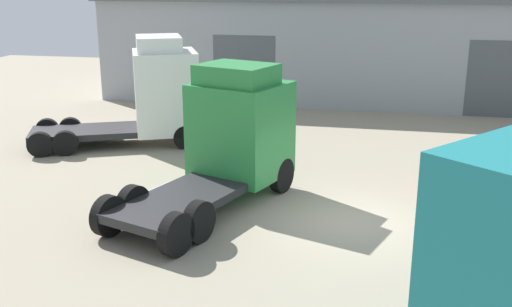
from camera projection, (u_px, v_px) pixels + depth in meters
ground_plane at (350, 220)px, 16.44m from camera, size 60.00×60.00×0.00m
warehouse_building at (371, 46)px, 32.86m from camera, size 28.54×9.18×5.45m
tractor_unit_white at (154, 94)px, 23.55m from camera, size 6.89×4.87×4.23m
tractor_unit_green at (231, 136)px, 17.75m from camera, size 4.49×6.79×3.98m
oil_drum at (433, 180)px, 18.37m from camera, size 0.58×0.58×0.88m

